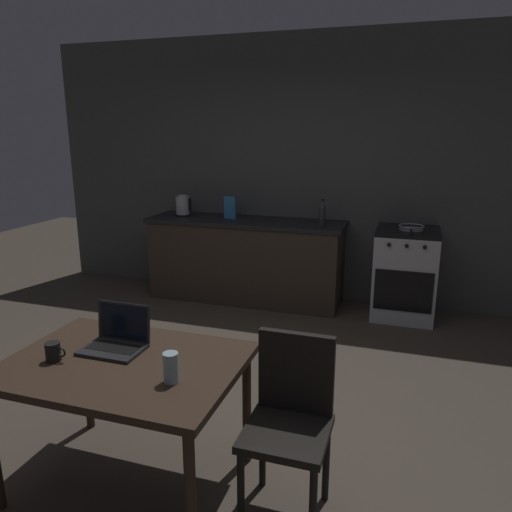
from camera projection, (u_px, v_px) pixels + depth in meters
The scene contains 13 objects.
ground_plane at pixel (200, 413), 3.30m from camera, with size 12.00×12.00×0.00m, color #473D33.
back_wall at pixel (322, 171), 5.26m from camera, with size 6.40×0.10×2.84m, color #474947.
kitchen_counter at pixel (246, 260), 5.41m from camera, with size 2.16×0.64×0.91m.
stove_oven at pixel (405, 273), 4.90m from camera, with size 0.60×0.62×0.91m.
dining_table at pixel (125, 374), 2.49m from camera, with size 1.19×0.85×0.72m.
chair at pixel (290, 413), 2.37m from camera, with size 0.40×0.40×0.90m.
laptop at pixel (116, 340), 2.61m from camera, with size 0.32×0.25×0.23m.
electric_kettle at pixel (183, 206), 5.49m from camera, with size 0.18×0.16×0.24m.
bottle at pixel (322, 213), 4.97m from camera, with size 0.07×0.07×0.27m.
frying_pan at pixel (411, 227), 4.75m from camera, with size 0.24×0.42×0.05m.
coffee_mug at pixel (53, 352), 2.47m from camera, with size 0.11×0.08×0.10m.
drinking_glass at pixel (171, 368), 2.25m from camera, with size 0.07×0.07×0.15m.
cereal_box at pixel (230, 207), 5.34m from camera, with size 0.13×0.05×0.24m.
Camera 1 is at (1.26, -2.66, 1.86)m, focal length 34.21 mm.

